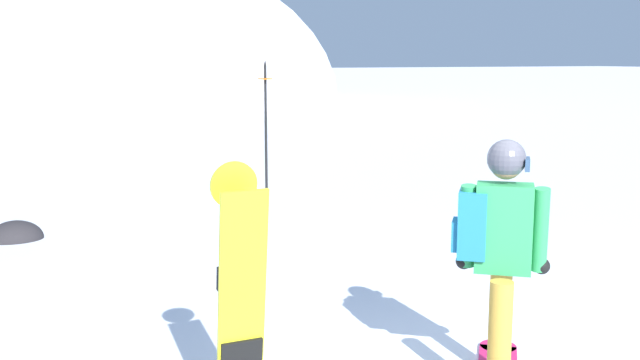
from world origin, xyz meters
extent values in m
ellipsoid|color=white|center=(-0.57, 38.10, 0.00)|extent=(32.60, 29.34, 17.81)
cylinder|color=#D11E5B|center=(0.38, 0.80, 0.01)|extent=(0.28, 0.28, 0.02)
cylinder|color=#BC8E33|center=(0.05, 0.38, 0.43)|extent=(0.15, 0.15, 0.82)
cylinder|color=#BC8E33|center=(-0.25, 0.00, 0.43)|extent=(0.15, 0.15, 0.82)
cube|color=#2D9351|center=(-0.10, 0.19, 1.13)|extent=(0.42, 0.40, 0.58)
cylinder|color=#2D9351|center=(-0.28, 0.33, 1.13)|extent=(0.19, 0.20, 0.57)
cylinder|color=#2D9351|center=(0.08, 0.05, 1.13)|extent=(0.19, 0.20, 0.57)
sphere|color=black|center=(-0.27, 0.38, 0.88)|extent=(0.11, 0.11, 0.11)
sphere|color=black|center=(0.12, 0.07, 0.88)|extent=(0.11, 0.11, 0.11)
cube|color=teal|center=(-0.26, 0.31, 1.15)|extent=(0.32, 0.33, 0.44)
cube|color=teal|center=(-0.34, 0.38, 1.07)|extent=(0.17, 0.19, 0.20)
sphere|color=#9E7051|center=(-0.10, 0.19, 1.56)|extent=(0.21, 0.21, 0.21)
sphere|color=#4C4C56|center=(-0.10, 0.19, 1.59)|extent=(0.25, 0.25, 0.25)
cube|color=navy|center=(0.00, 0.11, 1.56)|extent=(0.13, 0.15, 0.08)
cube|color=yellow|center=(-1.86, 0.32, 0.75)|extent=(0.28, 0.22, 1.51)
cylinder|color=yellow|center=(-1.86, 0.42, 1.51)|extent=(0.28, 0.06, 0.28)
cube|color=black|center=(-1.86, 0.35, 0.97)|extent=(0.25, 0.09, 0.15)
cube|color=black|center=(-1.86, 0.35, 0.53)|extent=(0.25, 0.09, 0.15)
cylinder|color=black|center=(0.34, 5.75, 1.07)|extent=(0.04, 0.04, 2.13)
cylinder|color=orange|center=(0.34, 5.75, 1.95)|extent=(0.20, 0.20, 0.02)
cone|color=black|center=(0.34, 5.75, 2.17)|extent=(0.04, 0.04, 0.08)
ellipsoid|color=#282628|center=(-2.84, 6.17, 0.00)|extent=(0.67, 0.57, 0.47)
ellipsoid|color=#282628|center=(4.22, 5.95, 0.00)|extent=(0.71, 0.61, 0.50)
camera|label=1|loc=(-3.17, -3.62, 2.23)|focal=41.96mm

